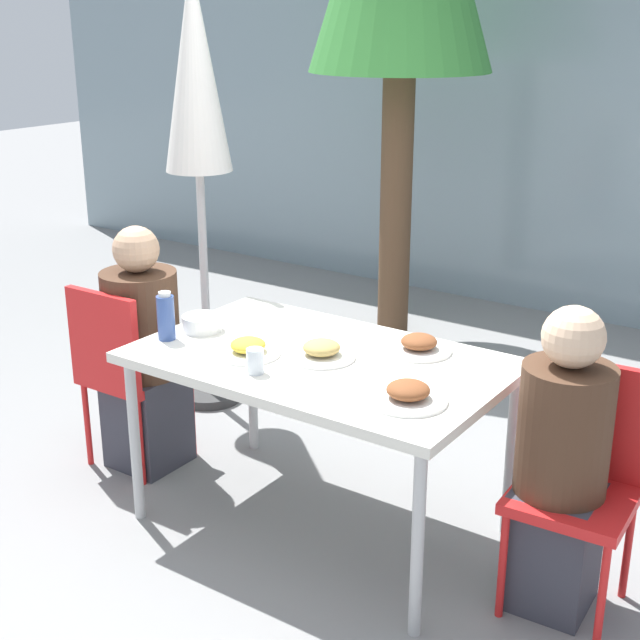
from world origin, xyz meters
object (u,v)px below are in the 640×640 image
object	(u,v)px
chair_right	(581,469)
bottle	(166,317)
salad_bowl	(202,323)
chair_left	(123,364)
drinking_cup	(255,361)
person_left	(143,356)
person_right	(560,470)
closed_umbrella	(196,90)

from	to	relation	value
chair_right	bottle	bearing A→B (deg)	8.36
salad_bowl	chair_left	bearing A→B (deg)	-172.57
chair_left	salad_bowl	distance (m)	0.51
chair_right	drinking_cup	world-z (taller)	chair_right
drinking_cup	salad_bowl	xyz separation A→B (m)	(-0.47, 0.24, -0.02)
person_left	chair_right	world-z (taller)	person_left
salad_bowl	drinking_cup	bearing A→B (deg)	-26.64
salad_bowl	bottle	bearing A→B (deg)	-107.10
chair_left	person_left	world-z (taller)	person_left
person_left	bottle	xyz separation A→B (m)	(0.34, -0.18, 0.31)
person_right	drinking_cup	xyz separation A→B (m)	(-1.07, -0.32, 0.26)
closed_umbrella	chair_left	bearing A→B (deg)	-75.14
bottle	chair_left	bearing A→B (deg)	165.28
drinking_cup	person_right	bearing A→B (deg)	16.63
closed_umbrella	salad_bowl	xyz separation A→B (m)	(0.65, -0.74, -0.87)
person_right	closed_umbrella	bearing A→B (deg)	-19.49
person_left	chair_right	xyz separation A→B (m)	(1.97, 0.14, -0.02)
drinking_cup	salad_bowl	bearing A→B (deg)	153.36
chair_right	closed_umbrella	xyz separation A→B (m)	(-2.23, 0.57, 1.13)
chair_left	chair_right	xyz separation A→B (m)	(2.02, 0.22, 0.00)
person_right	salad_bowl	size ratio (longest dim) A/B	6.75
salad_bowl	person_right	bearing A→B (deg)	3.01
bottle	drinking_cup	size ratio (longest dim) A/B	2.11
chair_left	person_right	world-z (taller)	person_right
person_left	bottle	distance (m)	0.49
person_left	salad_bowl	bearing A→B (deg)	-4.09
person_left	salad_bowl	size ratio (longest dim) A/B	6.85
chair_right	person_right	xyz separation A→B (m)	(-0.05, -0.08, 0.02)
chair_left	chair_right	size ratio (longest dim) A/B	1.00
chair_left	person_left	size ratio (longest dim) A/B	0.77
person_left	bottle	size ratio (longest dim) A/B	5.65
salad_bowl	person_left	bearing A→B (deg)	176.53
closed_umbrella	drinking_cup	size ratio (longest dim) A/B	23.79
chair_right	drinking_cup	size ratio (longest dim) A/B	9.17
chair_right	salad_bowl	xyz separation A→B (m)	(-1.59, -0.16, 0.27)
chair_right	closed_umbrella	world-z (taller)	closed_umbrella
chair_right	person_right	bearing A→B (deg)	58.03
closed_umbrella	chair_right	bearing A→B (deg)	-14.40
chair_left	chair_right	distance (m)	2.04
drinking_cup	chair_left	bearing A→B (deg)	168.79
chair_left	person_right	distance (m)	1.98
chair_right	drinking_cup	distance (m)	1.22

